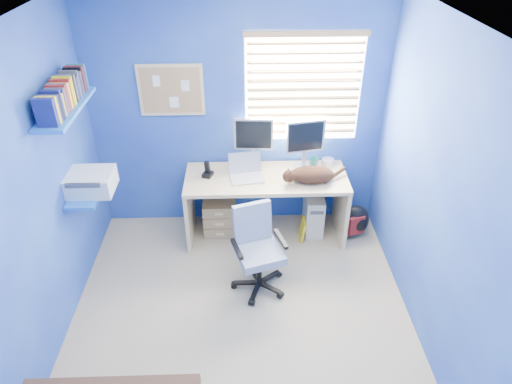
{
  "coord_description": "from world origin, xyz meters",
  "views": [
    {
      "loc": [
        0.03,
        -2.72,
        3.15
      ],
      "look_at": [
        0.15,
        0.65,
        0.95
      ],
      "focal_mm": 32.0,
      "sensor_mm": 36.0,
      "label": 1
    }
  ],
  "objects_px": {
    "cat": "(312,175)",
    "tower_pc": "(313,211)",
    "office_chair": "(258,259)",
    "laptop": "(247,169)",
    "desk": "(266,206)"
  },
  "relations": [
    {
      "from": "cat",
      "to": "tower_pc",
      "type": "xyz_separation_m",
      "value": [
        0.09,
        0.21,
        -0.6
      ]
    },
    {
      "from": "cat",
      "to": "tower_pc",
      "type": "height_order",
      "value": "cat"
    },
    {
      "from": "cat",
      "to": "office_chair",
      "type": "xyz_separation_m",
      "value": [
        -0.56,
        -0.66,
        -0.51
      ]
    },
    {
      "from": "office_chair",
      "to": "tower_pc",
      "type": "bearing_deg",
      "value": 53.41
    },
    {
      "from": "cat",
      "to": "office_chair",
      "type": "bearing_deg",
      "value": -141.53
    },
    {
      "from": "cat",
      "to": "tower_pc",
      "type": "distance_m",
      "value": 0.64
    },
    {
      "from": "tower_pc",
      "to": "laptop",
      "type": "bearing_deg",
      "value": -167.89
    },
    {
      "from": "desk",
      "to": "cat",
      "type": "height_order",
      "value": "cat"
    },
    {
      "from": "laptop",
      "to": "cat",
      "type": "height_order",
      "value": "laptop"
    },
    {
      "from": "tower_pc",
      "to": "office_chair",
      "type": "xyz_separation_m",
      "value": [
        -0.65,
        -0.88,
        0.09
      ]
    },
    {
      "from": "laptop",
      "to": "cat",
      "type": "relative_size",
      "value": 0.73
    },
    {
      "from": "desk",
      "to": "cat",
      "type": "bearing_deg",
      "value": -13.57
    },
    {
      "from": "laptop",
      "to": "cat",
      "type": "xyz_separation_m",
      "value": [
        0.64,
        -0.08,
        -0.03
      ]
    },
    {
      "from": "cat",
      "to": "office_chair",
      "type": "height_order",
      "value": "cat"
    },
    {
      "from": "desk",
      "to": "tower_pc",
      "type": "relative_size",
      "value": 3.68
    }
  ]
}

